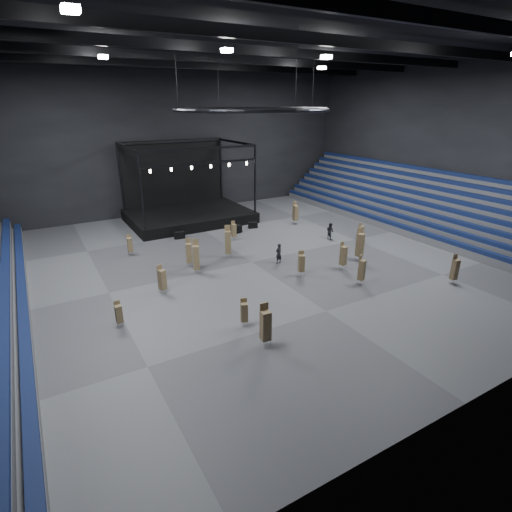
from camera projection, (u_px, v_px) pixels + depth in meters
floor at (252, 262)px, 36.17m from camera, size 50.00×50.00×0.00m
ceiling at (251, 38)px, 29.67m from camera, size 50.00×42.00×0.20m
wall_back at (169, 141)px, 49.88m from camera, size 50.00×0.20×18.00m
wall_front at (509, 224)px, 15.96m from camera, size 50.00×0.20×18.00m
wall_right at (446, 146)px, 44.58m from camera, size 0.20×42.00×18.00m
bleachers_right at (424, 211)px, 46.24m from camera, size 7.20×40.00×6.40m
stage at (187, 208)px, 48.76m from camera, size 14.00×10.00×9.20m
truss_ring at (251, 110)px, 31.48m from camera, size 12.30×12.30×5.15m
roof_girders at (251, 50)px, 29.96m from camera, size 49.00×30.35×0.70m
floodlights at (280, 54)px, 26.95m from camera, size 28.60×16.60×0.25m
flight_case_left at (179, 235)px, 42.31m from camera, size 1.13×0.64×0.72m
flight_case_mid at (236, 229)px, 44.03m from camera, size 1.38×0.91×0.84m
flight_case_right at (253, 225)px, 45.83m from camera, size 1.12×0.75×0.69m
chair_stack_0 at (162, 279)px, 29.80m from camera, size 0.62×0.62×2.32m
chair_stack_1 at (265, 325)px, 23.25m from camera, size 0.61×0.61×2.78m
chair_stack_2 at (343, 255)px, 34.25m from camera, size 0.59×0.59×2.47m
chair_stack_3 at (362, 270)px, 31.35m from camera, size 0.60×0.60×2.45m
chair_stack_4 at (455, 269)px, 31.48m from camera, size 0.50×0.50×2.45m
chair_stack_5 at (295, 213)px, 47.01m from camera, size 0.52×0.52×2.68m
chair_stack_6 at (228, 242)px, 36.66m from camera, size 0.71×0.71×3.10m
chair_stack_7 at (301, 263)px, 32.95m from camera, size 0.64×0.64×2.17m
chair_stack_8 at (360, 244)px, 35.98m from camera, size 0.58×0.58×3.09m
chair_stack_9 at (196, 257)px, 33.17m from camera, size 0.69×0.69×3.03m
chair_stack_10 at (234, 230)px, 41.64m from camera, size 0.43×0.43×2.02m
chair_stack_11 at (119, 313)px, 25.44m from camera, size 0.42×0.42×1.81m
chair_stack_12 at (361, 231)px, 41.32m from camera, size 0.55×0.55×1.93m
chair_stack_13 at (189, 252)px, 34.75m from camera, size 0.64×0.64×2.57m
chair_stack_14 at (244, 312)px, 25.52m from camera, size 0.56×0.56×1.92m
chair_stack_15 at (130, 244)px, 37.42m from camera, size 0.45×0.45×2.04m
man_center at (279, 253)px, 35.61m from camera, size 0.76×0.58×1.86m
crew_member at (330, 231)px, 41.90m from camera, size 0.72×0.90×1.78m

